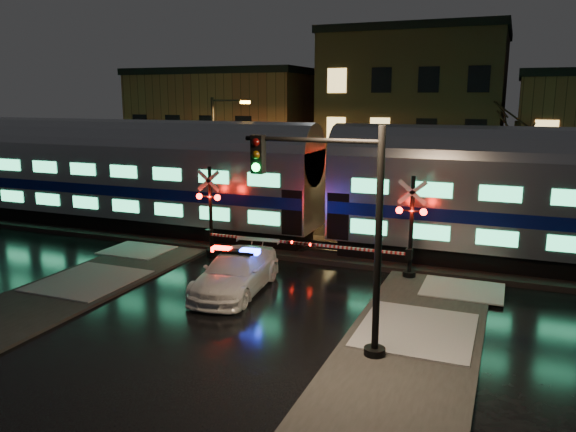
# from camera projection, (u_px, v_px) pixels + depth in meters

# --- Properties ---
(ground) EXTENTS (120.00, 120.00, 0.00)m
(ground) POSITION_uv_depth(u_px,v_px,m) (267.00, 281.00, 22.81)
(ground) COLOR black
(ground) RESTS_ON ground
(ballast) EXTENTS (90.00, 4.20, 0.24)m
(ballast) POSITION_uv_depth(u_px,v_px,m) (309.00, 248.00, 27.32)
(ballast) COLOR black
(ballast) RESTS_ON ground
(sidewalk_left) EXTENTS (4.00, 20.00, 0.12)m
(sidewalk_left) POSITION_uv_depth(u_px,v_px,m) (29.00, 308.00, 19.73)
(sidewalk_left) COLOR #2D2D2D
(sidewalk_left) RESTS_ON ground
(sidewalk_right) EXTENTS (4.00, 20.00, 0.12)m
(sidewalk_right) POSITION_uv_depth(u_px,v_px,m) (398.00, 375.00, 14.98)
(sidewalk_right) COLOR #2D2D2D
(sidewalk_right) RESTS_ON ground
(building_left) EXTENTS (14.00, 10.00, 9.00)m
(building_left) POSITION_uv_depth(u_px,v_px,m) (232.00, 132.00, 46.59)
(building_left) COLOR #543420
(building_left) RESTS_ON ground
(building_mid) EXTENTS (12.00, 11.00, 11.50)m
(building_mid) POSITION_uv_depth(u_px,v_px,m) (416.00, 119.00, 41.30)
(building_mid) COLOR brown
(building_mid) RESTS_ON ground
(train) EXTENTS (51.00, 3.12, 5.92)m
(train) POSITION_uv_depth(u_px,v_px,m) (325.00, 183.00, 26.35)
(train) COLOR black
(train) RESTS_ON ballast
(police_car) EXTENTS (2.65, 5.53, 1.73)m
(police_car) POSITION_uv_depth(u_px,v_px,m) (236.00, 272.00, 21.41)
(police_car) COLOR white
(police_car) RESTS_ON ground
(crossing_signal_right) EXTENTS (6.03, 0.67, 4.27)m
(crossing_signal_right) POSITION_uv_depth(u_px,v_px,m) (402.00, 237.00, 22.73)
(crossing_signal_right) COLOR black
(crossing_signal_right) RESTS_ON ground
(crossing_signal_left) EXTENTS (5.96, 0.66, 4.22)m
(crossing_signal_left) POSITION_uv_depth(u_px,v_px,m) (217.00, 221.00, 25.84)
(crossing_signal_left) COLOR black
(crossing_signal_left) RESTS_ON ground
(traffic_light) EXTENTS (4.27, 0.74, 6.60)m
(traffic_light) POSITION_uv_depth(u_px,v_px,m) (342.00, 237.00, 15.65)
(traffic_light) COLOR black
(traffic_light) RESTS_ON ground
(streetlight) EXTENTS (2.45, 0.26, 7.32)m
(streetlight) POSITION_uv_depth(u_px,v_px,m) (217.00, 151.00, 32.71)
(streetlight) COLOR black
(streetlight) RESTS_ON ground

